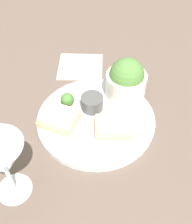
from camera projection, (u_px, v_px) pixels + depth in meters
The scene contains 9 objects.
ground_plane at pixel (96, 121), 0.69m from camera, with size 4.00×4.00×0.00m, color brown.
dinner_plate at pixel (96, 119), 0.68m from camera, with size 0.29×0.29×0.01m.
salad_bowl at pixel (126, 80), 0.70m from camera, with size 0.10×0.10×0.11m.
sauce_ramekin at pixel (92, 102), 0.69m from camera, with size 0.06×0.06×0.04m.
cheese_toast_near at pixel (59, 118), 0.66m from camera, with size 0.08×0.07×0.03m.
cheese_toast_far at pixel (113, 127), 0.64m from camera, with size 0.10×0.09×0.03m.
wine_glass at pixel (2, 161), 0.49m from camera, with size 0.09×0.09×0.15m.
garnish at pixel (67, 100), 0.70m from camera, with size 0.03×0.03×0.03m.
napkin at pixel (80, 66), 0.83m from camera, with size 0.16×0.16×0.01m.
Camera 1 is at (0.16, -0.42, 0.52)m, focal length 45.00 mm.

